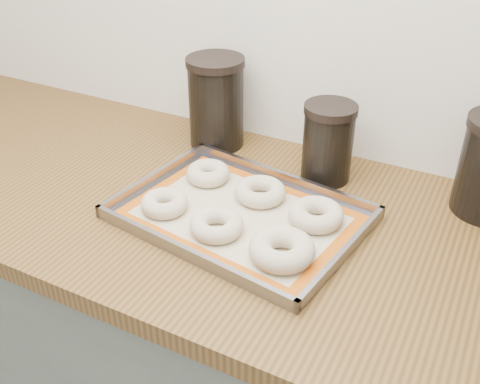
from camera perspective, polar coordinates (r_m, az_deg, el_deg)
The scene contains 11 objects.
countertop at distance 1.08m, azimuth 8.54°, elevation -5.22°, with size 3.06×0.68×0.04m, color brown.
baking_tray at distance 1.10m, azimuth 0.00°, elevation -2.33°, with size 0.50×0.39×0.03m.
baking_mat at distance 1.10m, azimuth 0.00°, elevation -2.42°, with size 0.46×0.35×0.00m.
bagel_front_left at distance 1.12m, azimuth -7.69°, elevation -1.14°, with size 0.09×0.09×0.03m, color beige.
bagel_front_mid at distance 1.05m, azimuth -2.39°, elevation -3.37°, with size 0.10×0.10×0.03m, color beige.
bagel_front_right at distance 0.99m, azimuth 4.29°, elevation -5.83°, with size 0.12×0.12×0.04m, color beige.
bagel_back_left at distance 1.21m, azimuth -3.26°, elevation 1.92°, with size 0.09×0.09×0.03m, color beige.
bagel_back_mid at distance 1.15m, azimuth 2.08°, elevation 0.04°, with size 0.10×0.10×0.03m, color beige.
bagel_back_right at distance 1.08m, azimuth 7.75°, elevation -2.30°, with size 0.11×0.11×0.04m, color beige.
canister_left at distance 1.33m, azimuth -2.44°, elevation 9.10°, with size 0.13×0.13×0.22m.
canister_mid at distance 1.21m, azimuth 8.92°, elevation 5.01°, with size 0.11×0.11×0.17m.
Camera 1 is at (0.25, 0.85, 1.53)m, focal length 42.00 mm.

